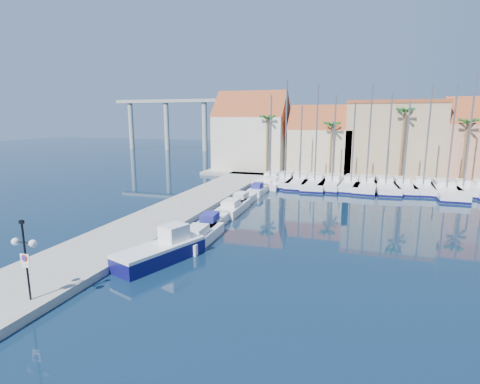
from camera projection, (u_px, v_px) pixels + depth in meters
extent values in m
plane|color=black|center=(187.00, 299.00, 19.95)|extent=(260.00, 260.00, 0.00)
cube|color=gray|center=(163.00, 217.00, 35.21)|extent=(6.00, 77.00, 0.50)
cube|color=gray|center=(370.00, 174.00, 61.67)|extent=(54.00, 16.00, 0.50)
cylinder|color=black|center=(26.00, 261.00, 18.39)|extent=(0.10, 0.10, 4.16)
cylinder|color=black|center=(20.00, 242.00, 18.27)|extent=(0.52, 0.08, 0.05)
cylinder|color=black|center=(28.00, 243.00, 18.13)|extent=(0.52, 0.08, 0.05)
sphere|color=white|center=(15.00, 242.00, 18.34)|extent=(0.37, 0.37, 0.37)
sphere|color=white|center=(33.00, 243.00, 18.07)|extent=(0.37, 0.37, 0.37)
cube|color=black|center=(21.00, 222.00, 18.00)|extent=(0.23, 0.14, 0.17)
cube|color=white|center=(25.00, 259.00, 18.31)|extent=(0.52, 0.06, 0.52)
cylinder|color=red|center=(24.00, 258.00, 18.27)|extent=(0.35, 0.03, 0.35)
cylinder|color=#1933A5|center=(24.00, 258.00, 18.26)|extent=(0.25, 0.02, 0.25)
cube|color=white|center=(26.00, 266.00, 18.38)|extent=(0.42, 0.05, 0.15)
cube|color=#0F0D4E|center=(160.00, 255.00, 24.93)|extent=(4.22, 6.81, 0.97)
cube|color=white|center=(160.00, 246.00, 24.81)|extent=(4.22, 6.81, 0.22)
cube|color=white|center=(174.00, 233.00, 25.70)|extent=(1.90, 2.10, 1.18)
cube|color=white|center=(200.00, 237.00, 28.93)|extent=(2.06, 6.11, 0.80)
cube|color=white|center=(196.00, 230.00, 28.23)|extent=(1.40, 2.15, 0.60)
cube|color=white|center=(212.00, 223.00, 32.73)|extent=(2.18, 5.65, 0.80)
cube|color=navy|center=(210.00, 217.00, 32.07)|extent=(1.38, 2.02, 0.60)
cube|color=white|center=(233.00, 208.00, 38.08)|extent=(2.12, 6.26, 0.80)
cube|color=white|center=(231.00, 203.00, 37.36)|extent=(1.44, 2.20, 0.60)
cube|color=white|center=(243.00, 200.00, 41.61)|extent=(1.85, 5.43, 0.80)
cube|color=white|center=(241.00, 195.00, 40.97)|extent=(1.25, 1.92, 0.60)
cube|color=white|center=(258.00, 190.00, 47.42)|extent=(1.67, 5.15, 0.80)
cube|color=navy|center=(257.00, 185.00, 46.81)|extent=(1.16, 1.81, 0.60)
cube|color=white|center=(272.00, 183.00, 52.30)|extent=(2.59, 7.35, 0.80)
cube|color=white|center=(271.00, 179.00, 51.47)|extent=(1.72, 2.60, 0.60)
cube|color=white|center=(271.00, 180.00, 54.26)|extent=(3.02, 10.33, 1.00)
cube|color=#0D0D45|center=(271.00, 182.00, 54.32)|extent=(3.08, 10.39, 0.28)
cube|color=white|center=(273.00, 174.00, 55.04)|extent=(1.97, 3.14, 0.60)
cylinder|color=slate|center=(271.00, 137.00, 52.55)|extent=(0.20, 0.20, 11.52)
cube|color=white|center=(285.00, 181.00, 53.97)|extent=(2.73, 9.76, 1.00)
cube|color=#0D0D45|center=(285.00, 183.00, 54.03)|extent=(2.79, 9.83, 0.28)
cube|color=white|center=(287.00, 174.00, 54.72)|extent=(1.83, 2.95, 0.60)
cylinder|color=slate|center=(286.00, 130.00, 52.08)|extent=(0.20, 0.20, 13.50)
cube|color=white|center=(300.00, 182.00, 53.18)|extent=(2.95, 10.50, 1.00)
cube|color=#0D0D45|center=(300.00, 184.00, 53.24)|extent=(3.01, 10.57, 0.28)
cube|color=white|center=(302.00, 175.00, 53.99)|extent=(1.97, 3.18, 0.60)
cylinder|color=slate|center=(301.00, 143.00, 51.61)|extent=(0.20, 0.20, 10.05)
cube|color=white|center=(315.00, 183.00, 52.24)|extent=(3.27, 11.26, 1.00)
cube|color=#0D0D45|center=(315.00, 185.00, 52.31)|extent=(3.33, 11.32, 0.28)
cube|color=white|center=(316.00, 176.00, 53.14)|extent=(2.14, 3.41, 0.60)
cylinder|color=slate|center=(317.00, 133.00, 50.37)|extent=(0.20, 0.20, 12.69)
cube|color=white|center=(332.00, 184.00, 51.60)|extent=(3.31, 10.23, 1.00)
cube|color=#0D0D45|center=(332.00, 186.00, 51.67)|extent=(3.38, 10.30, 0.28)
cube|color=white|center=(334.00, 177.00, 52.36)|extent=(2.04, 3.14, 0.60)
cylinder|color=slate|center=(334.00, 139.00, 49.93)|extent=(0.20, 0.20, 11.33)
cube|color=white|center=(351.00, 184.00, 51.00)|extent=(3.46, 10.22, 1.00)
cube|color=#0D0D45|center=(351.00, 187.00, 51.06)|extent=(3.53, 10.29, 0.28)
cube|color=white|center=(352.00, 177.00, 51.75)|extent=(2.08, 3.16, 0.60)
cylinder|color=slate|center=(353.00, 143.00, 49.43)|extent=(0.20, 0.20, 10.37)
cube|color=white|center=(366.00, 185.00, 50.22)|extent=(3.59, 10.63, 1.00)
cube|color=#0D0D45|center=(366.00, 188.00, 50.28)|extent=(3.66, 10.70, 0.28)
cube|color=white|center=(367.00, 178.00, 51.00)|extent=(2.16, 3.28, 0.60)
cylinder|color=slate|center=(370.00, 134.00, 48.39)|extent=(0.20, 0.20, 12.74)
cube|color=white|center=(385.00, 186.00, 49.67)|extent=(3.43, 10.57, 1.00)
cube|color=#0D0D45|center=(385.00, 188.00, 49.73)|extent=(3.50, 10.63, 0.28)
cube|color=white|center=(384.00, 179.00, 50.50)|extent=(2.11, 3.25, 0.60)
cylinder|color=slate|center=(389.00, 139.00, 47.93)|extent=(0.20, 0.20, 11.60)
cube|color=white|center=(402.00, 187.00, 49.32)|extent=(3.07, 9.45, 1.00)
cube|color=#0D0D45|center=(402.00, 189.00, 49.38)|extent=(3.14, 9.52, 0.28)
cube|color=white|center=(402.00, 180.00, 50.05)|extent=(1.89, 2.90, 0.60)
cylinder|color=slate|center=(407.00, 143.00, 47.74)|extent=(0.20, 0.20, 10.53)
cube|color=white|center=(423.00, 187.00, 48.91)|extent=(3.16, 9.74, 1.00)
cube|color=#0D0D45|center=(422.00, 190.00, 48.98)|extent=(3.22, 9.81, 0.28)
cube|color=white|center=(423.00, 180.00, 49.63)|extent=(1.94, 2.99, 0.60)
cylinder|color=slate|center=(428.00, 135.00, 47.15)|extent=(0.20, 0.20, 12.47)
cube|color=white|center=(445.00, 190.00, 46.88)|extent=(3.14, 11.89, 1.00)
cube|color=#0D0D45|center=(445.00, 193.00, 46.94)|extent=(3.20, 11.95, 0.28)
cube|color=white|center=(444.00, 182.00, 47.83)|extent=(2.18, 3.57, 0.60)
cylinder|color=slate|center=(452.00, 137.00, 45.02)|extent=(0.20, 0.20, 12.31)
cube|color=white|center=(462.00, 189.00, 47.51)|extent=(2.70, 8.19, 1.00)
cube|color=#0D0D45|center=(462.00, 192.00, 47.57)|extent=(2.76, 8.25, 0.28)
cube|color=white|center=(462.00, 182.00, 48.08)|extent=(1.64, 2.52, 0.60)
cylinder|color=slate|center=(470.00, 131.00, 45.71)|extent=(0.20, 0.20, 13.56)
cube|color=beige|center=(252.00, 143.00, 65.83)|extent=(12.00, 9.00, 9.00)
cube|color=brown|center=(252.00, 117.00, 64.94)|extent=(12.30, 9.00, 9.00)
cube|color=tan|center=(321.00, 151.00, 62.41)|extent=(10.00, 8.00, 7.00)
cube|color=brown|center=(322.00, 129.00, 61.72)|extent=(10.30, 8.00, 8.00)
cube|color=tan|center=(392.00, 139.00, 59.64)|extent=(14.00, 10.00, 11.00)
cube|color=brown|center=(395.00, 102.00, 58.50)|extent=(14.20, 10.20, 0.50)
cube|color=#B6755C|center=(479.00, 151.00, 55.38)|extent=(10.00, 8.00, 8.00)
cylinder|color=brown|center=(267.00, 146.00, 59.96)|extent=(0.36, 0.36, 9.00)
sphere|color=#18571D|center=(268.00, 118.00, 59.10)|extent=(2.60, 2.60, 2.60)
cylinder|color=brown|center=(331.00, 150.00, 57.04)|extent=(0.36, 0.36, 8.00)
sphere|color=#18571D|center=(332.00, 125.00, 56.29)|extent=(2.60, 2.60, 2.60)
cylinder|color=brown|center=(402.00, 145.00, 53.83)|extent=(0.36, 0.36, 10.00)
sphere|color=#18571D|center=(405.00, 111.00, 52.88)|extent=(2.60, 2.60, 2.60)
cylinder|color=brown|center=(465.00, 152.00, 51.57)|extent=(0.36, 0.36, 8.50)
sphere|color=#18571D|center=(468.00, 122.00, 50.76)|extent=(2.60, 2.60, 2.60)
cube|color=#9E9E99|center=(191.00, 101.00, 105.15)|extent=(48.00, 2.20, 0.90)
cylinder|color=#9E9E99|center=(131.00, 126.00, 112.55)|extent=(1.40, 1.40, 14.00)
cylinder|color=#9E9E99|center=(167.00, 126.00, 108.94)|extent=(1.40, 1.40, 14.00)
cylinder|color=#9E9E99|center=(205.00, 126.00, 105.32)|extent=(1.40, 1.40, 14.00)
cylinder|color=#9E9E99|center=(245.00, 126.00, 101.71)|extent=(1.40, 1.40, 14.00)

